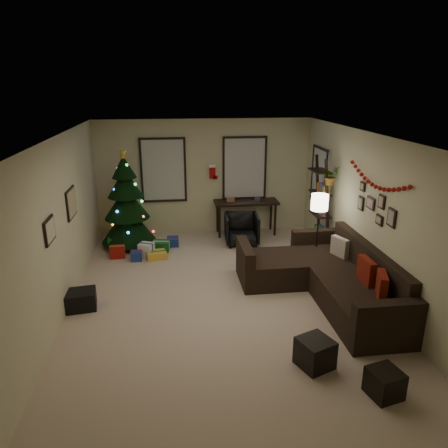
# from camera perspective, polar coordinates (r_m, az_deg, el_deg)

# --- Properties ---
(floor) EXTENTS (7.00, 7.00, 0.00)m
(floor) POSITION_cam_1_polar(r_m,az_deg,el_deg) (7.16, -0.20, -10.33)
(floor) COLOR #C7AE96
(floor) RESTS_ON ground
(ceiling) EXTENTS (7.00, 7.00, 0.00)m
(ceiling) POSITION_cam_1_polar(r_m,az_deg,el_deg) (6.32, -0.22, 11.65)
(ceiling) COLOR white
(ceiling) RESTS_ON floor
(wall_back) EXTENTS (5.00, 0.00, 5.00)m
(wall_back) POSITION_cam_1_polar(r_m,az_deg,el_deg) (9.98, -2.67, 6.35)
(wall_back) COLOR beige
(wall_back) RESTS_ON floor
(wall_front) EXTENTS (5.00, 0.00, 5.00)m
(wall_front) POSITION_cam_1_polar(r_m,az_deg,el_deg) (3.53, 7.11, -18.36)
(wall_front) COLOR beige
(wall_front) RESTS_ON floor
(wall_left) EXTENTS (0.00, 7.00, 7.00)m
(wall_left) POSITION_cam_1_polar(r_m,az_deg,el_deg) (6.80, -21.62, -0.88)
(wall_left) COLOR beige
(wall_left) RESTS_ON floor
(wall_right) EXTENTS (0.00, 7.00, 7.00)m
(wall_right) POSITION_cam_1_polar(r_m,az_deg,el_deg) (7.34, 19.56, 0.75)
(wall_right) COLOR beige
(wall_right) RESTS_ON floor
(window_back_left) EXTENTS (1.05, 0.06, 1.50)m
(window_back_left) POSITION_cam_1_polar(r_m,az_deg,el_deg) (9.88, -8.22, 7.24)
(window_back_left) COLOR #728CB2
(window_back_left) RESTS_ON wall_back
(window_back_right) EXTENTS (1.05, 0.06, 1.50)m
(window_back_right) POSITION_cam_1_polar(r_m,az_deg,el_deg) (10.03, 2.79, 7.57)
(window_back_right) COLOR #728CB2
(window_back_right) RESTS_ON wall_back
(window_right_wall) EXTENTS (0.06, 0.90, 1.30)m
(window_right_wall) POSITION_cam_1_polar(r_m,az_deg,el_deg) (9.55, 12.82, 6.27)
(window_right_wall) COLOR #728CB2
(window_right_wall) RESTS_ON wall_right
(christmas_tree) EXTENTS (1.18, 1.18, 2.20)m
(christmas_tree) POSITION_cam_1_polar(r_m,az_deg,el_deg) (9.40, -13.06, 2.36)
(christmas_tree) COLOR black
(christmas_tree) RESTS_ON floor
(presents) EXTENTS (1.50, 1.01, 0.30)m
(presents) POSITION_cam_1_polar(r_m,az_deg,el_deg) (9.12, -10.81, -3.30)
(presents) COLOR navy
(presents) RESTS_ON floor
(sofa) EXTENTS (2.13, 3.08, 0.93)m
(sofa) POSITION_cam_1_polar(r_m,az_deg,el_deg) (7.43, 13.85, -7.14)
(sofa) COLOR black
(sofa) RESTS_ON floor
(pillow_red_a) EXTENTS (0.25, 0.44, 0.42)m
(pillow_red_a) POSITION_cam_1_polar(r_m,az_deg,el_deg) (6.60, 20.59, -8.00)
(pillow_red_a) COLOR maroon
(pillow_red_a) RESTS_ON sofa
(pillow_red_b) EXTENTS (0.12, 0.45, 0.45)m
(pillow_red_b) POSITION_cam_1_polar(r_m,az_deg,el_deg) (7.01, 18.72, -6.22)
(pillow_red_b) COLOR maroon
(pillow_red_b) RESTS_ON sofa
(pillow_cream) EXTENTS (0.23, 0.39, 0.37)m
(pillow_cream) POSITION_cam_1_polar(r_m,az_deg,el_deg) (7.91, 15.42, -3.09)
(pillow_cream) COLOR beige
(pillow_cream) RESTS_ON sofa
(ottoman_near) EXTENTS (0.52, 0.52, 0.38)m
(ottoman_near) POSITION_cam_1_polar(r_m,az_deg,el_deg) (5.73, 12.23, -16.71)
(ottoman_near) COLOR black
(ottoman_near) RESTS_ON floor
(ottoman_far) EXTENTS (0.42, 0.42, 0.33)m
(ottoman_far) POSITION_cam_1_polar(r_m,az_deg,el_deg) (5.52, 20.94, -19.51)
(ottoman_far) COLOR black
(ottoman_far) RESTS_ON floor
(desk) EXTENTS (1.51, 0.54, 0.81)m
(desk) POSITION_cam_1_polar(r_m,az_deg,el_deg) (9.98, 3.02, 2.60)
(desk) COLOR black
(desk) RESTS_ON floor
(desk_chair) EXTENTS (0.71, 0.67, 0.69)m
(desk_chair) POSITION_cam_1_polar(r_m,az_deg,el_deg) (9.45, 2.41, -0.68)
(desk_chair) COLOR black
(desk_chair) RESTS_ON floor
(bookshelf) EXTENTS (0.30, 0.60, 2.07)m
(bookshelf) POSITION_cam_1_polar(r_m,az_deg,el_deg) (8.97, 13.07, 2.16)
(bookshelf) COLOR black
(bookshelf) RESTS_ON floor
(potted_plant) EXTENTS (0.56, 0.54, 0.47)m
(potted_plant) POSITION_cam_1_polar(r_m,az_deg,el_deg) (8.48, 14.22, 6.72)
(potted_plant) COLOR #4C4C4C
(potted_plant) RESTS_ON bookshelf
(floor_lamp) EXTENTS (0.32, 0.32, 1.51)m
(floor_lamp) POSITION_cam_1_polar(r_m,az_deg,el_deg) (8.05, 12.79, 2.22)
(floor_lamp) COLOR black
(floor_lamp) RESTS_ON floor
(art_map) EXTENTS (0.04, 0.60, 0.50)m
(art_map) POSITION_cam_1_polar(r_m,az_deg,el_deg) (7.60, -20.02, 2.69)
(art_map) COLOR black
(art_map) RESTS_ON wall_left
(art_abstract) EXTENTS (0.04, 0.45, 0.35)m
(art_abstract) POSITION_cam_1_polar(r_m,az_deg,el_deg) (6.31, -22.60, -0.81)
(art_abstract) COLOR black
(art_abstract) RESTS_ON wall_left
(gallery) EXTENTS (0.03, 1.25, 0.54)m
(gallery) POSITION_cam_1_polar(r_m,az_deg,el_deg) (7.20, 19.86, 2.24)
(gallery) COLOR black
(gallery) RESTS_ON wall_right
(garland) EXTENTS (0.08, 1.90, 0.30)m
(garland) POSITION_cam_1_polar(r_m,az_deg,el_deg) (7.10, 19.99, 5.72)
(garland) COLOR #A5140C
(garland) RESTS_ON wall_right
(stocking_left) EXTENTS (0.20, 0.05, 0.36)m
(stocking_left) POSITION_cam_1_polar(r_m,az_deg,el_deg) (10.04, -3.54, 7.11)
(stocking_left) COLOR #990F0C
(stocking_left) RESTS_ON wall_back
(stocking_right) EXTENTS (0.20, 0.05, 0.36)m
(stocking_right) POSITION_cam_1_polar(r_m,az_deg,el_deg) (9.86, -1.54, 7.18)
(stocking_right) COLOR #990F0C
(stocking_right) RESTS_ON wall_back
(storage_bin) EXTENTS (0.64, 0.48, 0.30)m
(storage_bin) POSITION_cam_1_polar(r_m,az_deg,el_deg) (7.26, -19.32, -9.74)
(storage_bin) COLOR black
(storage_bin) RESTS_ON floor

